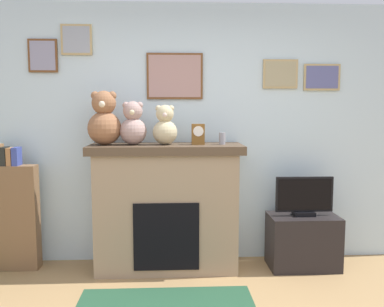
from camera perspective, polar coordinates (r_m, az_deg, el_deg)
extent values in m
cube|color=silver|center=(4.21, -0.12, 2.75)|extent=(5.20, 0.12, 2.60)
cube|color=brown|center=(4.14, -2.42, 10.72)|extent=(0.56, 0.02, 0.45)
cube|color=#A57E79|center=(4.13, -2.42, 10.73)|extent=(0.52, 0.00, 0.41)
cube|color=tan|center=(4.28, 12.22, 10.79)|extent=(0.35, 0.02, 0.29)
cube|color=tan|center=(4.27, 12.26, 10.80)|extent=(0.31, 0.00, 0.25)
cube|color=brown|center=(4.34, -20.08, 12.69)|extent=(0.28, 0.02, 0.32)
cube|color=#8A8AA4|center=(4.33, -20.13, 12.71)|extent=(0.24, 0.00, 0.28)
cube|color=tan|center=(4.28, -15.81, 15.03)|extent=(0.30, 0.02, 0.29)
cube|color=#949EAC|center=(4.27, -15.84, 15.05)|extent=(0.26, 0.00, 0.25)
cube|color=tan|center=(4.41, 17.66, 10.10)|extent=(0.37, 0.02, 0.26)
cube|color=#555A8F|center=(4.40, 17.71, 10.11)|extent=(0.33, 0.00, 0.22)
cube|color=#988064|center=(4.01, -3.57, -8.01)|extent=(1.33, 0.50, 1.14)
cube|color=#4E3C2B|center=(3.91, -3.63, 0.68)|extent=(1.45, 0.56, 0.08)
cube|color=black|center=(3.82, -3.60, -11.53)|extent=(0.60, 0.02, 0.63)
cube|color=brown|center=(4.36, -23.54, -8.20)|extent=(0.45, 0.16, 1.02)
cube|color=black|center=(4.27, -24.64, -0.34)|extent=(0.05, 0.13, 0.18)
cube|color=#A06A3E|center=(4.25, -23.96, -0.40)|extent=(0.04, 0.13, 0.17)
cube|color=#344395|center=(4.23, -23.26, -0.37)|extent=(0.05, 0.13, 0.17)
cube|color=black|center=(4.25, 15.20, -11.74)|extent=(0.67, 0.40, 0.52)
cube|color=black|center=(4.17, 15.31, -8.07)|extent=(0.20, 0.14, 0.04)
cube|color=black|center=(4.13, 15.39, -5.49)|extent=(0.56, 0.03, 0.34)
cube|color=black|center=(4.12, 15.46, -5.54)|extent=(0.52, 0.00, 0.30)
cylinder|color=gray|center=(3.91, 4.23, 2.10)|extent=(0.06, 0.06, 0.11)
cube|color=brown|center=(3.88, 0.85, 2.70)|extent=(0.12, 0.09, 0.20)
cylinder|color=white|center=(3.84, 0.89, 3.13)|extent=(0.10, 0.01, 0.10)
sphere|color=#8E5D3D|center=(3.92, -12.11, 3.46)|extent=(0.31, 0.31, 0.31)
sphere|color=#8E5D3D|center=(3.92, -12.19, 6.92)|extent=(0.23, 0.23, 0.23)
sphere|color=#8E5D3D|center=(3.94, -13.36, 7.87)|extent=(0.08, 0.08, 0.08)
sphere|color=#8E5D3D|center=(3.91, -11.06, 7.94)|extent=(0.08, 0.08, 0.08)
sphere|color=beige|center=(3.83, -12.41, 6.76)|extent=(0.07, 0.07, 0.07)
sphere|color=#A68880|center=(3.89, -8.21, 3.07)|extent=(0.25, 0.25, 0.25)
sphere|color=#A68880|center=(3.89, -8.25, 5.89)|extent=(0.18, 0.18, 0.18)
sphere|color=#A68880|center=(3.89, -9.21, 6.68)|extent=(0.06, 0.06, 0.06)
sphere|color=#A68880|center=(3.88, -7.32, 6.71)|extent=(0.06, 0.06, 0.06)
sphere|color=beige|center=(3.81, -8.36, 5.74)|extent=(0.05, 0.05, 0.05)
sphere|color=#C1B389|center=(3.88, -3.79, 2.96)|extent=(0.23, 0.23, 0.23)
sphere|color=#C1B389|center=(3.87, -3.80, 5.55)|extent=(0.17, 0.17, 0.17)
sphere|color=#C1B389|center=(3.87, -4.69, 6.29)|extent=(0.06, 0.06, 0.06)
sphere|color=#C1B389|center=(3.87, -2.93, 6.30)|extent=(0.06, 0.06, 0.06)
sphere|color=beige|center=(3.80, -3.82, 5.41)|extent=(0.05, 0.05, 0.05)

